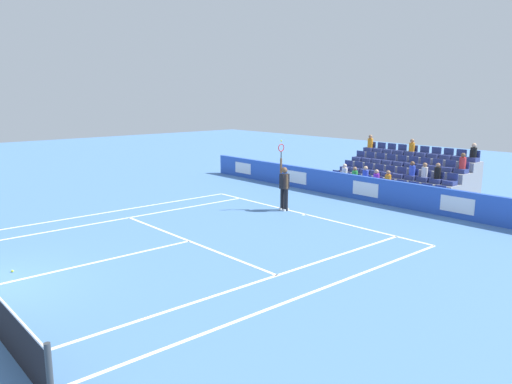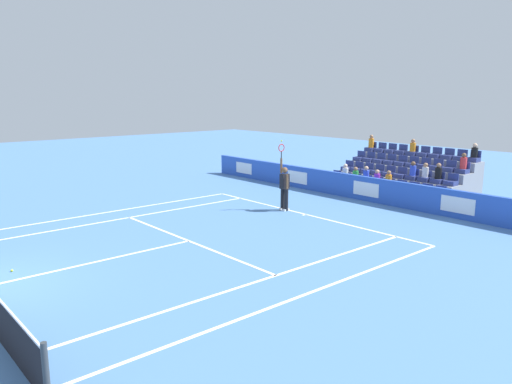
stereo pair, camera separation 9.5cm
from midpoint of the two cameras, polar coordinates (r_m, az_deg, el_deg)
line_baseline at (r=19.63m, az=5.92°, el=-2.58°), size 10.97×0.10×0.01m
line_service at (r=16.20m, az=-7.58°, el=-5.59°), size 8.23×0.10×0.01m
line_centre_service at (r=14.78m, az=-18.08°, el=-7.71°), size 0.10×6.40×0.01m
line_singles_sideline_left at (r=19.47m, az=-15.41°, el=-3.05°), size 0.10×11.89×0.01m
line_singles_sideline_right at (r=12.83m, az=1.02°, el=-10.04°), size 0.10×11.89×0.01m
line_doubles_sideline_left at (r=20.68m, az=-17.06°, el=-2.31°), size 0.10×11.89×0.01m
line_doubles_sideline_right at (r=11.93m, az=5.51°, el=-11.80°), size 0.10×11.89×0.01m
line_centre_mark at (r=19.56m, az=5.72°, el=-2.63°), size 0.10×0.20×0.01m
sponsor_barrier at (r=22.48m, az=12.81°, el=0.35°), size 21.17×0.22×1.08m
tennis_player at (r=20.07m, az=3.42°, el=0.65°), size 0.52×0.38×2.85m
stadium_stand at (r=24.85m, az=16.85°, el=1.50°), size 6.20×3.80×2.56m
loose_tennis_ball at (r=14.85m, az=-26.11°, el=-8.12°), size 0.07×0.07×0.07m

